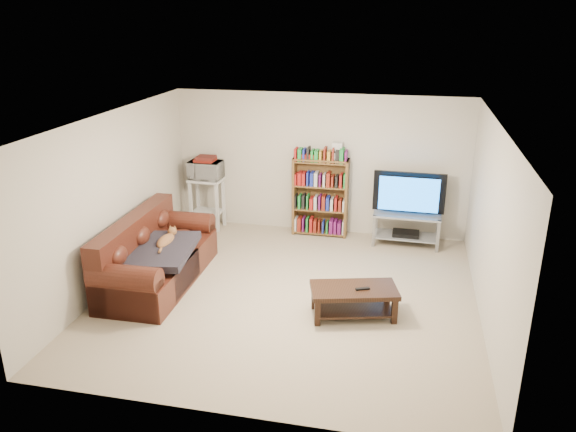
% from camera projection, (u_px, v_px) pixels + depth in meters
% --- Properties ---
extents(floor, '(5.00, 5.00, 0.00)m').
position_uv_depth(floor, '(289.00, 295.00, 7.69)').
color(floor, tan).
rests_on(floor, ground).
extents(ceiling, '(5.00, 5.00, 0.00)m').
position_uv_depth(ceiling, '(289.00, 120.00, 6.87)').
color(ceiling, white).
rests_on(ceiling, ground).
extents(wall_back, '(5.00, 0.00, 5.00)m').
position_uv_depth(wall_back, '(320.00, 164.00, 9.57)').
color(wall_back, beige).
rests_on(wall_back, ground).
extents(wall_front, '(5.00, 0.00, 5.00)m').
position_uv_depth(wall_front, '(230.00, 305.00, 4.99)').
color(wall_front, beige).
rests_on(wall_front, ground).
extents(wall_left, '(0.00, 5.00, 5.00)m').
position_uv_depth(wall_left, '(113.00, 200.00, 7.78)').
color(wall_left, beige).
rests_on(wall_left, ground).
extents(wall_right, '(0.00, 5.00, 5.00)m').
position_uv_depth(wall_right, '(491.00, 227.00, 6.78)').
color(wall_right, beige).
rests_on(wall_right, ground).
extents(sofa, '(0.99, 2.25, 0.96)m').
position_uv_depth(sofa, '(153.00, 260.00, 7.97)').
color(sofa, '#421A11').
rests_on(sofa, floor).
extents(blanket, '(0.97, 1.20, 0.19)m').
position_uv_depth(blanket, '(160.00, 251.00, 7.71)').
color(blanket, black).
rests_on(blanket, sofa).
extents(cat, '(0.25, 0.61, 0.18)m').
position_uv_depth(cat, '(166.00, 241.00, 7.88)').
color(cat, brown).
rests_on(cat, sofa).
extents(coffee_table, '(1.18, 0.80, 0.39)m').
position_uv_depth(coffee_table, '(354.00, 296.00, 7.08)').
color(coffee_table, black).
rests_on(coffee_table, floor).
extents(remote, '(0.18, 0.12, 0.02)m').
position_uv_depth(remote, '(363.00, 289.00, 6.99)').
color(remote, black).
rests_on(remote, coffee_table).
extents(tv_stand, '(1.09, 0.51, 0.54)m').
position_uv_depth(tv_stand, '(406.00, 224.00, 9.23)').
color(tv_stand, '#999EA3').
rests_on(tv_stand, floor).
extents(television, '(1.17, 0.18, 0.67)m').
position_uv_depth(television, '(409.00, 194.00, 9.06)').
color(television, black).
rests_on(television, tv_stand).
extents(dvd_player, '(0.44, 0.31, 0.06)m').
position_uv_depth(dvd_player, '(406.00, 234.00, 9.29)').
color(dvd_player, black).
rests_on(dvd_player, tv_stand).
extents(bookshelf, '(0.94, 0.29, 1.35)m').
position_uv_depth(bookshelf, '(320.00, 196.00, 9.55)').
color(bookshelf, brown).
rests_on(bookshelf, floor).
extents(shelf_clutter, '(0.69, 0.21, 0.28)m').
position_uv_depth(shelf_clutter, '(327.00, 152.00, 9.28)').
color(shelf_clutter, silver).
rests_on(shelf_clutter, bookshelf).
extents(microwave_stand, '(0.58, 0.43, 0.91)m').
position_uv_depth(microwave_stand, '(207.00, 196.00, 9.89)').
color(microwave_stand, silver).
rests_on(microwave_stand, floor).
extents(microwave, '(0.57, 0.39, 0.31)m').
position_uv_depth(microwave, '(206.00, 170.00, 9.73)').
color(microwave, silver).
rests_on(microwave, microwave_stand).
extents(game_boxes, '(0.34, 0.30, 0.05)m').
position_uv_depth(game_boxes, '(205.00, 160.00, 9.67)').
color(game_boxes, maroon).
rests_on(game_boxes, microwave).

